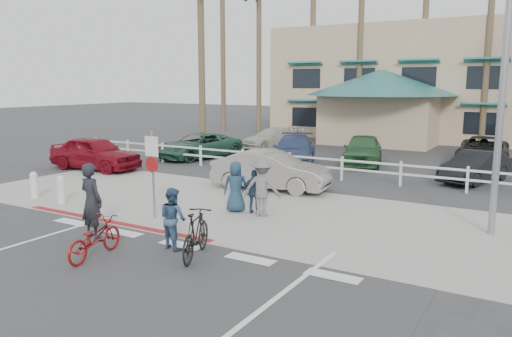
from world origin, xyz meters
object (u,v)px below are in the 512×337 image
Objects in this scene: bike_red at (95,238)px; car_red_compact at (95,153)px; sign_post at (153,170)px; car_white_sedan at (271,170)px; bike_black at (196,234)px.

car_red_compact reaches higher than bike_red.
car_red_compact is at bearing 148.20° from sign_post.
bike_red is 12.47m from car_red_compact.
car_red_compact is at bearing 85.49° from car_white_sedan.
sign_post is at bearing -53.61° from bike_black.
sign_post is 1.56× the size of bike_black.
sign_post reaches higher than car_red_compact.
car_red_compact reaches higher than bike_black.
bike_red is (1.16, -3.30, -0.99)m from sign_post.
bike_black is at bearing -33.81° from sign_post.
car_red_compact is (-8.11, 5.03, -0.68)m from sign_post.
car_white_sedan is at bearing -98.18° from bike_red.
bike_red is at bearing -134.46° from car_red_compact.
bike_black is 0.41× the size of car_red_compact.
bike_red is at bearing 174.76° from car_white_sedan.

